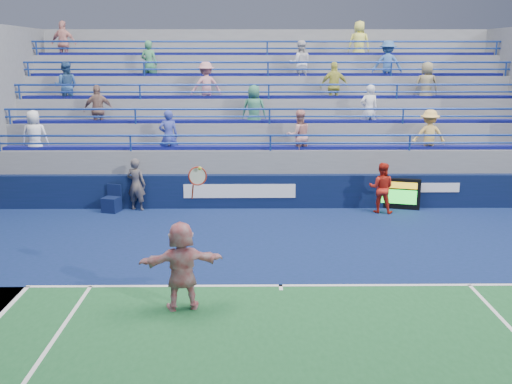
{
  "coord_description": "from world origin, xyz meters",
  "views": [
    {
      "loc": [
        -0.64,
        -11.48,
        4.89
      ],
      "look_at": [
        -0.51,
        2.5,
        1.5
      ],
      "focal_mm": 40.0,
      "sensor_mm": 36.0,
      "label": 1
    }
  ],
  "objects_px": {
    "serve_speed_board": "(397,194)",
    "line_judge": "(136,184)",
    "tennis_player": "(182,266)",
    "judge_chair": "(112,204)",
    "ball_girl": "(381,188)"
  },
  "relations": [
    {
      "from": "tennis_player",
      "to": "ball_girl",
      "type": "relative_size",
      "value": 1.78
    },
    {
      "from": "judge_chair",
      "to": "line_judge",
      "type": "relative_size",
      "value": 0.51
    },
    {
      "from": "tennis_player",
      "to": "serve_speed_board",
      "type": "bearing_deg",
      "value": 50.56
    },
    {
      "from": "serve_speed_board",
      "to": "judge_chair",
      "type": "xyz_separation_m",
      "value": [
        -9.14,
        -0.28,
        -0.23
      ]
    },
    {
      "from": "judge_chair",
      "to": "serve_speed_board",
      "type": "bearing_deg",
      "value": 1.74
    },
    {
      "from": "tennis_player",
      "to": "ball_girl",
      "type": "distance_m",
      "value": 8.83
    },
    {
      "from": "tennis_player",
      "to": "line_judge",
      "type": "distance_m",
      "value": 7.66
    },
    {
      "from": "line_judge",
      "to": "ball_girl",
      "type": "relative_size",
      "value": 1.06
    },
    {
      "from": "line_judge",
      "to": "ball_girl",
      "type": "height_order",
      "value": "line_judge"
    },
    {
      "from": "judge_chair",
      "to": "ball_girl",
      "type": "relative_size",
      "value": 0.54
    },
    {
      "from": "serve_speed_board",
      "to": "tennis_player",
      "type": "relative_size",
      "value": 0.51
    },
    {
      "from": "judge_chair",
      "to": "line_judge",
      "type": "height_order",
      "value": "line_judge"
    },
    {
      "from": "judge_chair",
      "to": "line_judge",
      "type": "xyz_separation_m",
      "value": [
        0.77,
        0.21,
        0.57
      ]
    },
    {
      "from": "serve_speed_board",
      "to": "line_judge",
      "type": "relative_size",
      "value": 0.86
    },
    {
      "from": "tennis_player",
      "to": "ball_girl",
      "type": "bearing_deg",
      "value": 51.87
    }
  ]
}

